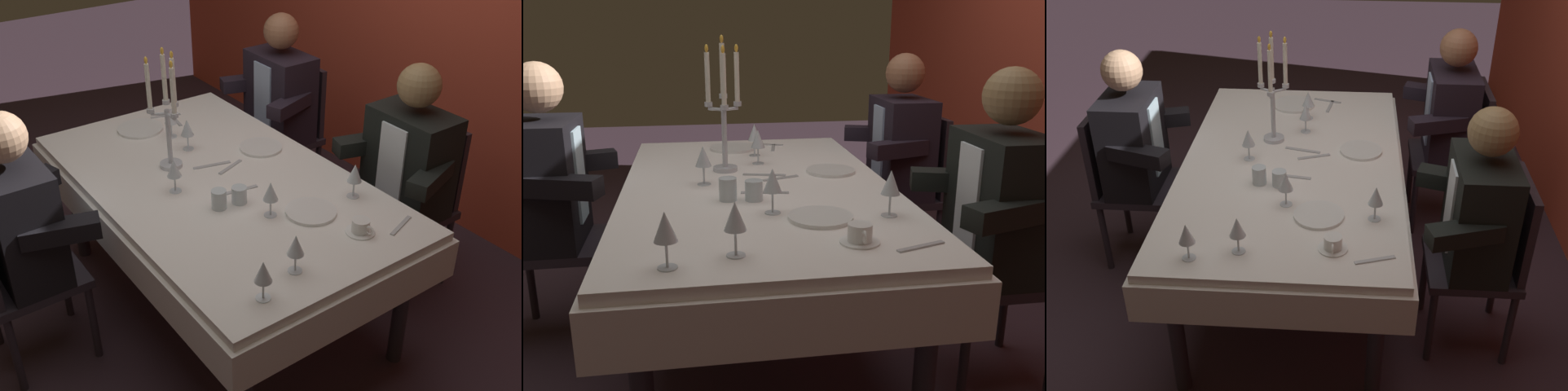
% 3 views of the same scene
% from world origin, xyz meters
% --- Properties ---
extents(ground_plane, '(12.00, 12.00, 0.00)m').
position_xyz_m(ground_plane, '(0.00, 0.00, 0.00)').
color(ground_plane, '#3A2832').
extents(dining_table, '(1.94, 1.14, 0.74)m').
position_xyz_m(dining_table, '(0.00, 0.00, 0.62)').
color(dining_table, white).
rests_on(dining_table, ground_plane).
extents(candelabra, '(0.15, 0.17, 0.60)m').
position_xyz_m(candelabra, '(-0.25, -0.12, 1.01)').
color(candelabra, silver).
rests_on(candelabra, dining_table).
extents(dinner_plate_0, '(0.25, 0.25, 0.01)m').
position_xyz_m(dinner_plate_0, '(-0.71, -0.05, 0.75)').
color(dinner_plate_0, white).
rests_on(dinner_plate_0, dining_table).
extents(dinner_plate_1, '(0.22, 0.22, 0.01)m').
position_xyz_m(dinner_plate_1, '(0.48, 0.17, 0.75)').
color(dinner_plate_1, white).
rests_on(dinner_plate_1, dining_table).
extents(dinner_plate_2, '(0.22, 0.22, 0.01)m').
position_xyz_m(dinner_plate_2, '(-0.14, 0.35, 0.75)').
color(dinner_plate_2, white).
rests_on(dinner_plate_2, dining_table).
extents(wine_glass_0, '(0.07, 0.07, 0.16)m').
position_xyz_m(wine_glass_0, '(-0.54, 0.05, 0.85)').
color(wine_glass_0, silver).
rests_on(wine_glass_0, dining_table).
extents(wine_glass_1, '(0.07, 0.07, 0.16)m').
position_xyz_m(wine_glass_1, '(-0.36, 0.05, 0.85)').
color(wine_glass_1, silver).
rests_on(wine_glass_1, dining_table).
extents(wine_glass_2, '(0.07, 0.07, 0.16)m').
position_xyz_m(wine_glass_2, '(0.49, 0.41, 0.86)').
color(wine_glass_2, silver).
rests_on(wine_glass_2, dining_table).
extents(wine_glass_3, '(0.07, 0.07, 0.16)m').
position_xyz_m(wine_glass_3, '(0.40, 0.01, 0.85)').
color(wine_glass_3, silver).
rests_on(wine_glass_3, dining_table).
extents(wine_glass_4, '(0.07, 0.07, 0.16)m').
position_xyz_m(wine_glass_4, '(-0.02, -0.22, 0.85)').
color(wine_glass_4, silver).
rests_on(wine_glass_4, dining_table).
extents(wine_glass_5, '(0.07, 0.07, 0.16)m').
position_xyz_m(wine_glass_5, '(0.77, -0.15, 0.85)').
color(wine_glass_5, silver).
rests_on(wine_glass_5, dining_table).
extents(wine_glass_6, '(0.07, 0.07, 0.16)m').
position_xyz_m(wine_glass_6, '(0.82, -0.34, 0.86)').
color(wine_glass_6, silver).
rests_on(wine_glass_6, dining_table).
extents(water_tumbler_0, '(0.07, 0.07, 0.08)m').
position_xyz_m(water_tumbler_0, '(0.23, -0.04, 0.78)').
color(water_tumbler_0, silver).
rests_on(water_tumbler_0, dining_table).
extents(water_tumbler_1, '(0.07, 0.07, 0.09)m').
position_xyz_m(water_tumbler_1, '(0.22, -0.13, 0.78)').
color(water_tumbler_1, silver).
rests_on(water_tumbler_1, dining_table).
extents(coffee_cup_0, '(0.13, 0.12, 0.06)m').
position_xyz_m(coffee_cup_0, '(0.72, 0.24, 0.77)').
color(coffee_cup_0, white).
rests_on(coffee_cup_0, dining_table).
extents(knife_0, '(0.05, 0.19, 0.01)m').
position_xyz_m(knife_0, '(0.15, 0.02, 0.74)').
color(knife_0, '#B7B7BC').
rests_on(knife_0, dining_table).
extents(fork_1, '(0.07, 0.17, 0.01)m').
position_xyz_m(fork_1, '(-0.79, 0.15, 0.74)').
color(fork_1, '#B7B7BC').
rests_on(fork_1, dining_table).
extents(fork_2, '(0.17, 0.05, 0.01)m').
position_xyz_m(fork_2, '(-0.71, 0.17, 0.74)').
color(fork_2, '#B7B7BC').
rests_on(fork_2, dining_table).
extents(spoon_3, '(0.07, 0.17, 0.01)m').
position_xyz_m(spoon_3, '(0.79, 0.41, 0.74)').
color(spoon_3, '#B7B7BC').
rests_on(spoon_3, dining_table).
extents(knife_4, '(0.06, 0.19, 0.01)m').
position_xyz_m(knife_4, '(-0.13, 0.05, 0.74)').
color(knife_4, '#B7B7BC').
rests_on(knife_4, dining_table).
extents(fork_5, '(0.07, 0.17, 0.01)m').
position_xyz_m(fork_5, '(-0.06, 0.11, 0.74)').
color(fork_5, '#B7B7BC').
rests_on(fork_5, dining_table).
extents(seated_diner_0, '(0.63, 0.48, 1.24)m').
position_xyz_m(seated_diner_0, '(-0.67, 0.89, 0.74)').
color(seated_diner_0, '#2B242C').
rests_on(seated_diner_0, ground_plane).
extents(seated_diner_1, '(0.63, 0.48, 1.24)m').
position_xyz_m(seated_diner_1, '(-0.19, -0.89, 0.74)').
color(seated_diner_1, '#2B242C').
rests_on(seated_diner_1, ground_plane).
extents(seated_diner_2, '(0.63, 0.48, 1.24)m').
position_xyz_m(seated_diner_2, '(0.40, 0.89, 0.74)').
color(seated_diner_2, '#2B242C').
rests_on(seated_diner_2, ground_plane).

